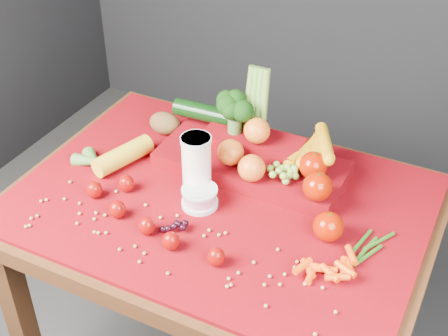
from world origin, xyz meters
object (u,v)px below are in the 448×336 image
at_px(table, 221,230).
at_px(produce_mound, 260,154).
at_px(yogurt_bowl, 200,196).
at_px(milk_glass, 197,163).

bearing_deg(table, produce_mound, 75.23).
distance_m(yogurt_bowl, produce_mound, 0.22).
height_order(table, yogurt_bowl, yogurt_bowl).
distance_m(table, yogurt_bowl, 0.15).
bearing_deg(table, milk_glass, 179.97).
height_order(milk_glass, yogurt_bowl, milk_glass).
bearing_deg(milk_glass, yogurt_bowl, -54.89).
xyz_separation_m(milk_glass, produce_mound, (0.11, 0.16, -0.03)).
xyz_separation_m(table, milk_glass, (-0.07, 0.00, 0.20)).
xyz_separation_m(milk_glass, yogurt_bowl, (0.03, -0.05, -0.06)).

